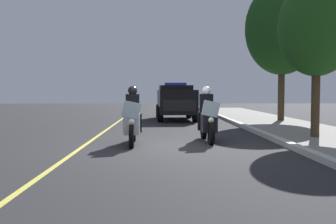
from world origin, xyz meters
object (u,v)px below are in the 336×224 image
(tree_far_back, at_px, (282,29))
(police_motorcycle_lead_right, at_px, (207,119))
(police_motorcycle_lead_left, at_px, (132,121))
(police_suv, at_px, (176,101))
(tree_mid_block, at_px, (317,28))

(tree_far_back, bearing_deg, police_motorcycle_lead_right, -32.17)
(police_motorcycle_lead_right, relative_size, tree_far_back, 0.31)
(police_motorcycle_lead_left, distance_m, tree_far_back, 11.35)
(police_motorcycle_lead_left, height_order, tree_far_back, tree_far_back)
(police_motorcycle_lead_left, height_order, police_motorcycle_lead_right, same)
(police_suv, bearing_deg, police_motorcycle_lead_right, 3.79)
(tree_far_back, bearing_deg, police_motorcycle_lead_left, -40.83)
(police_motorcycle_lead_left, height_order, tree_mid_block, tree_mid_block)
(police_suv, relative_size, tree_mid_block, 0.99)
(police_motorcycle_lead_right, height_order, police_suv, police_suv)
(police_motorcycle_lead_right, xyz_separation_m, tree_mid_block, (-0.33, 3.52, 2.86))
(police_motorcycle_lead_left, relative_size, tree_far_back, 0.31)
(tree_mid_block, bearing_deg, police_motorcycle_lead_right, -84.65)
(police_motorcycle_lead_left, height_order, police_suv, police_suv)
(police_motorcycle_lead_left, bearing_deg, tree_far_back, 139.17)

